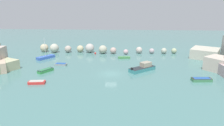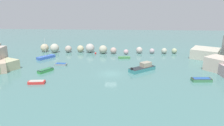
# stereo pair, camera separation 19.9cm
# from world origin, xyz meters

# --- Properties ---
(cove_water) EXTENTS (160.00, 160.00, 0.00)m
(cove_water) POSITION_xyz_m (0.00, 0.00, 0.00)
(cove_water) COLOR #487673
(cove_water) RESTS_ON ground
(rock_breakwater) EXTENTS (42.29, 3.88, 2.75)m
(rock_breakwater) POSITION_xyz_m (-7.74, 19.99, 1.17)
(rock_breakwater) COLOR tan
(rock_breakwater) RESTS_ON ground
(channel_buoy) EXTENTS (0.55, 0.55, 0.55)m
(channel_buoy) POSITION_xyz_m (-5.82, 18.16, 0.28)
(channel_buoy) COLOR red
(channel_buoy) RESTS_ON cove_water
(moored_boat_0) EXTENTS (3.23, 1.62, 0.57)m
(moored_boat_0) POSITION_xyz_m (-13.56, -6.64, 0.27)
(moored_boat_0) COLOR red
(moored_boat_0) RESTS_ON cove_water
(moored_boat_1) EXTENTS (4.26, 5.15, 5.78)m
(moored_boat_1) POSITION_xyz_m (-18.76, 12.13, 0.38)
(moored_boat_1) COLOR #365CB8
(moored_boat_1) RESTS_ON cove_water
(moored_boat_2) EXTENTS (3.89, 1.76, 0.64)m
(moored_boat_2) POSITION_xyz_m (18.03, -3.42, 0.33)
(moored_boat_2) COLOR #3D7A50
(moored_boat_2) RESTS_ON cove_water
(moored_boat_3) EXTENTS (2.95, 3.71, 0.66)m
(moored_boat_3) POSITION_xyz_m (-14.50, 0.43, 0.34)
(moored_boat_3) COLOR #328D44
(moored_boat_3) RESTS_ON cove_water
(moored_boat_4) EXTENTS (3.43, 1.56, 0.47)m
(moored_boat_4) POSITION_xyz_m (2.84, 13.61, 0.23)
(moored_boat_4) COLOR #408046
(moored_boat_4) RESTS_ON cove_water
(moored_boat_5) EXTENTS (6.32, 5.73, 1.85)m
(moored_boat_5) POSITION_xyz_m (7.16, 2.71, 0.65)
(moored_boat_5) COLOR teal
(moored_boat_5) RESTS_ON cove_water
(moored_boat_6) EXTENTS (2.92, 1.48, 0.57)m
(moored_boat_6) POSITION_xyz_m (-12.59, 5.61, 0.28)
(moored_boat_6) COLOR gray
(moored_boat_6) RESTS_ON cove_water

